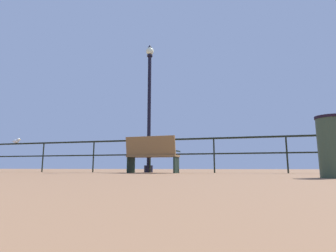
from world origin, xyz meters
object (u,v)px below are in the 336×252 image
Objects in this scene: bench_near_left at (152,154)px; trash_bin at (331,146)px; seagull_on_rail at (17,141)px; lamppost_center at (149,105)px.

bench_near_left is 1.61× the size of trash_bin.
seagull_on_rail is (-5.38, 0.72, 0.56)m from bench_near_left.
bench_near_left is at bearing -66.08° from lamppost_center.
bench_near_left is at bearing 144.11° from trash_bin.
lamppost_center is 11.29× the size of seagull_on_rail.
bench_near_left is 5.46m from seagull_on_rail.
seagull_on_rail is 0.42× the size of trash_bin.
trash_bin is at bearing -20.39° from seagull_on_rail.
lamppost_center is at bearing 113.92° from bench_near_left.
trash_bin is at bearing -41.39° from lamppost_center.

